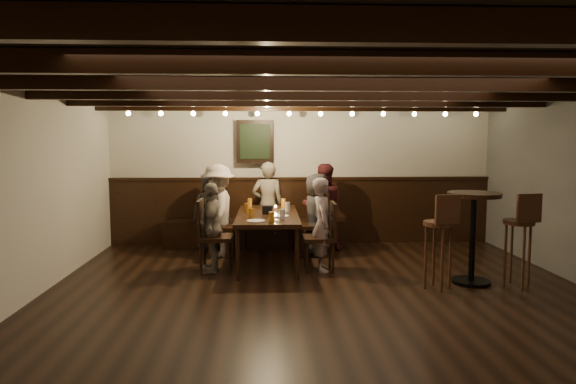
{
  "coord_description": "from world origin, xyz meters",
  "views": [
    {
      "loc": [
        -0.65,
        -5.26,
        1.81
      ],
      "look_at": [
        -0.34,
        1.3,
        1.12
      ],
      "focal_mm": 32.0,
      "sensor_mm": 36.0,
      "label": 1
    }
  ],
  "objects": [
    {
      "name": "room",
      "position": [
        -0.29,
        2.21,
        1.07
      ],
      "size": [
        7.0,
        7.0,
        7.0
      ],
      "color": "black",
      "rests_on": "ground"
    },
    {
      "name": "dining_table",
      "position": [
        -0.6,
        2.05,
        0.67
      ],
      "size": [
        0.89,
        1.94,
        0.73
      ],
      "rotation": [
        0.0,
        0.0,
        -0.01
      ],
      "color": "black",
      "rests_on": "floor"
    },
    {
      "name": "chair_left_near",
      "position": [
        -1.32,
        2.51,
        0.29
      ],
      "size": [
        0.44,
        0.44,
        0.95
      ],
      "rotation": [
        0.0,
        0.0,
        -1.58
      ],
      "color": "black",
      "rests_on": "floor"
    },
    {
      "name": "chair_left_far",
      "position": [
        -1.33,
        1.61,
        0.3
      ],
      "size": [
        0.45,
        0.45,
        0.98
      ],
      "rotation": [
        0.0,
        0.0,
        -1.58
      ],
      "color": "black",
      "rests_on": "floor"
    },
    {
      "name": "chair_right_near",
      "position": [
        0.12,
        2.49,
        0.3
      ],
      "size": [
        0.45,
        0.45,
        0.98
      ],
      "rotation": [
        0.0,
        0.0,
        1.56
      ],
      "color": "black",
      "rests_on": "floor"
    },
    {
      "name": "chair_right_far",
      "position": [
        0.11,
        1.59,
        0.29
      ],
      "size": [
        0.43,
        0.43,
        0.94
      ],
      "rotation": [
        0.0,
        0.0,
        1.56
      ],
      "color": "black",
      "rests_on": "floor"
    },
    {
      "name": "person_bench_left",
      "position": [
        -1.49,
        2.96,
        0.64
      ],
      "size": [
        0.63,
        0.41,
        1.28
      ],
      "primitive_type": "imported",
      "rotation": [
        0.0,
        0.0,
        3.13
      ],
      "color": "#27272A",
      "rests_on": "floor"
    },
    {
      "name": "person_bench_centre",
      "position": [
        -0.59,
        3.1,
        0.71
      ],
      "size": [
        0.52,
        0.35,
        1.43
      ],
      "primitive_type": "imported",
      "rotation": [
        0.0,
        0.0,
        3.13
      ],
      "color": "gray",
      "rests_on": "floor"
    },
    {
      "name": "person_bench_right",
      "position": [
        0.3,
        2.94,
        0.7
      ],
      "size": [
        0.68,
        0.54,
        1.4
      ],
      "primitive_type": "imported",
      "rotation": [
        0.0,
        0.0,
        3.13
      ],
      "color": "#571E22",
      "rests_on": "floor"
    },
    {
      "name": "person_left_near",
      "position": [
        -1.35,
        2.51,
        0.71
      ],
      "size": [
        0.54,
        0.92,
        1.42
      ],
      "primitive_type": "imported",
      "rotation": [
        0.0,
        0.0,
        -1.58
      ],
      "color": "#B8A89C",
      "rests_on": "floor"
    },
    {
      "name": "person_left_far",
      "position": [
        -1.36,
        1.61,
        0.61
      ],
      "size": [
        0.3,
        0.72,
        1.22
      ],
      "primitive_type": "imported",
      "rotation": [
        0.0,
        0.0,
        -1.58
      ],
      "color": "gray",
      "rests_on": "floor"
    },
    {
      "name": "person_right_near",
      "position": [
        0.15,
        2.49,
        0.64
      ],
      "size": [
        0.41,
        0.62,
        1.27
      ],
      "primitive_type": "imported",
      "rotation": [
        0.0,
        0.0,
        1.56
      ],
      "color": "#29282B",
      "rests_on": "floor"
    },
    {
      "name": "person_right_far",
      "position": [
        0.14,
        1.59,
        0.64
      ],
      "size": [
        0.31,
        0.47,
        1.28
      ],
      "primitive_type": "imported",
      "rotation": [
        0.0,
        0.0,
        1.56
      ],
      "color": "gray",
      "rests_on": "floor"
    },
    {
      "name": "pint_a",
      "position": [
        -0.88,
        2.75,
        0.8
      ],
      "size": [
        0.07,
        0.07,
        0.14
      ],
      "primitive_type": "cylinder",
      "color": "#BF7219",
      "rests_on": "dining_table"
    },
    {
      "name": "pint_b",
      "position": [
        -0.35,
        2.7,
        0.8
      ],
      "size": [
        0.07,
        0.07,
        0.14
      ],
      "primitive_type": "cylinder",
      "color": "#BF7219",
      "rests_on": "dining_table"
    },
    {
      "name": "pint_c",
      "position": [
        -0.9,
        2.15,
        0.8
      ],
      "size": [
        0.07,
        0.07,
        0.14
      ],
      "primitive_type": "cylinder",
      "color": "#BF7219",
      "rests_on": "dining_table"
    },
    {
      "name": "pint_d",
      "position": [
        -0.3,
        2.25,
        0.8
      ],
      "size": [
        0.07,
        0.07,
        0.14
      ],
      "primitive_type": "cylinder",
      "color": "silver",
      "rests_on": "dining_table"
    },
    {
      "name": "pint_e",
      "position": [
        -0.83,
        1.6,
        0.8
      ],
      "size": [
        0.07,
        0.07,
        0.14
      ],
      "primitive_type": "cylinder",
      "color": "#BF7219",
      "rests_on": "dining_table"
    },
    {
      "name": "pint_f",
      "position": [
        -0.41,
        1.5,
        0.8
      ],
      "size": [
        0.07,
        0.07,
        0.14
      ],
      "primitive_type": "cylinder",
      "color": "silver",
      "rests_on": "dining_table"
    },
    {
      "name": "pint_g",
      "position": [
        -0.56,
        1.25,
        0.8
      ],
      "size": [
        0.07,
        0.07,
        0.14
      ],
      "primitive_type": "cylinder",
      "color": "#BF7219",
      "rests_on": "dining_table"
    },
    {
      "name": "plate_near",
      "position": [
        -0.76,
        1.35,
        0.73
      ],
      "size": [
        0.24,
        0.24,
        0.01
      ],
      "primitive_type": "cylinder",
      "color": "white",
      "rests_on": "dining_table"
    },
    {
      "name": "plate_far",
      "position": [
        -0.43,
        1.75,
        0.73
      ],
      "size": [
        0.24,
        0.24,
        0.01
      ],
      "primitive_type": "cylinder",
      "color": "white",
      "rests_on": "dining_table"
    },
    {
      "name": "condiment_caddy",
      "position": [
        -0.6,
        2.0,
        0.79
      ],
      "size": [
        0.15,
        0.1,
        0.12
      ],
      "primitive_type": "cube",
      "color": "black",
      "rests_on": "dining_table"
    },
    {
      "name": "candle",
      "position": [
        -0.48,
        2.35,
        0.75
      ],
      "size": [
        0.05,
        0.05,
        0.05
      ],
      "primitive_type": "cylinder",
      "color": "beige",
      "rests_on": "dining_table"
    },
    {
      "name": "high_top_table",
      "position": [
        1.93,
        0.88,
        0.75
      ],
      "size": [
        0.64,
        0.64,
        1.14
      ],
      "color": "black",
      "rests_on": "floor"
    },
    {
      "name": "bar_stool_left",
      "position": [
        1.43,
        0.67,
        0.43
      ],
      "size": [
        0.38,
        0.4,
        1.16
      ],
      "rotation": [
        0.0,
        0.0,
        0.24
      ],
      "color": "#382111",
      "rests_on": "floor"
    },
    {
      "name": "bar_stool_right",
      "position": [
        2.43,
        0.72,
        0.43
      ],
      "size": [
        0.37,
        0.4,
        1.16
      ],
      "rotation": [
        0.0,
        0.0,
        0.18
      ],
      "color": "#382111",
      "rests_on": "floor"
    }
  ]
}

